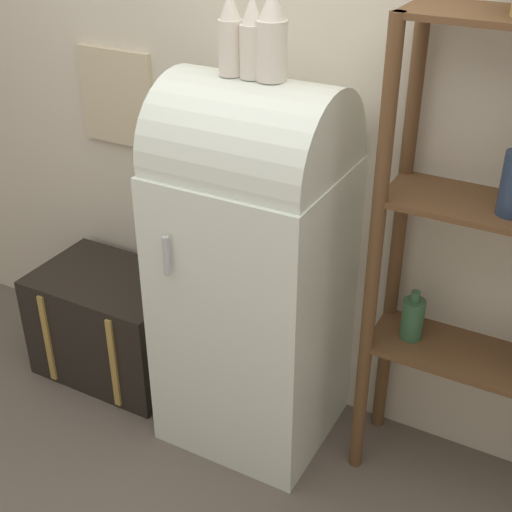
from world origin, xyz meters
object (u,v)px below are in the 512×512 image
object	(u,v)px
vase_left	(230,36)
suitcase_trunk	(114,324)
vase_right	(272,38)
vase_center	(253,40)
refrigerator	(253,265)

from	to	relation	value
vase_left	suitcase_trunk	bearing A→B (deg)	177.78
vase_left	vase_right	xyz separation A→B (m)	(0.15, 0.01, 0.01)
vase_center	vase_right	size ratio (longest dim) A/B	0.90
suitcase_trunk	vase_left	size ratio (longest dim) A/B	2.48
refrigerator	vase_center	size ratio (longest dim) A/B	5.74
vase_right	vase_center	bearing A→B (deg)	-177.01
vase_left	vase_center	bearing A→B (deg)	3.41
suitcase_trunk	refrigerator	bearing A→B (deg)	-1.23
vase_center	vase_right	xyz separation A→B (m)	(0.06, 0.00, 0.01)
refrigerator	vase_center	bearing A→B (deg)	-47.81
suitcase_trunk	vase_center	bearing A→B (deg)	-1.60
suitcase_trunk	vase_left	xyz separation A→B (m)	(0.67, -0.03, 1.38)
suitcase_trunk	vase_right	distance (m)	1.61
refrigerator	vase_left	bearing A→B (deg)	-172.75
refrigerator	vase_left	size ratio (longest dim) A/B	5.50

